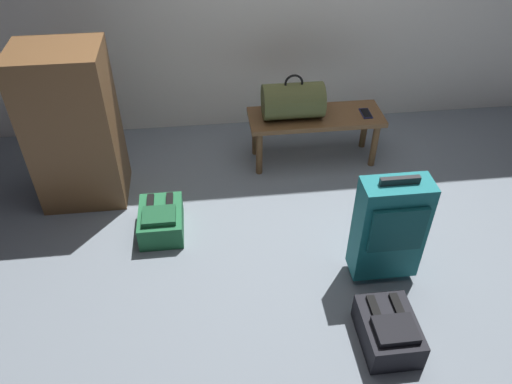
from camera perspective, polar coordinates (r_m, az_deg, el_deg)
The scene contains 8 objects.
ground_plane at distance 3.30m, azimuth 7.67°, elevation -5.85°, with size 6.60×6.60×0.00m, color slate.
bench at distance 3.83m, azimuth 6.74°, elevation 7.87°, with size 1.00×0.36×0.40m.
duffel_bag_olive at distance 3.70m, azimuth 4.21°, elevation 10.29°, with size 0.44×0.26×0.34m.
cell_phone at distance 3.88m, azimuth 12.36°, elevation 8.71°, with size 0.07×0.14×0.01m.
suitcase_upright_teal at distance 2.92m, azimuth 14.90°, elevation -3.99°, with size 0.38×0.21×0.73m.
backpack_green at distance 3.35m, azimuth -10.71°, elevation -3.16°, with size 0.28×0.38×0.21m.
backpack_dark at distance 2.81m, azimuth 14.78°, elevation -14.95°, with size 0.28×0.38×0.21m.
side_cabinet at distance 3.55m, azimuth -20.06°, elevation 6.82°, with size 0.56×0.44×1.10m.
Camera 1 is at (-0.70, -2.23, 2.32)m, focal length 35.26 mm.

